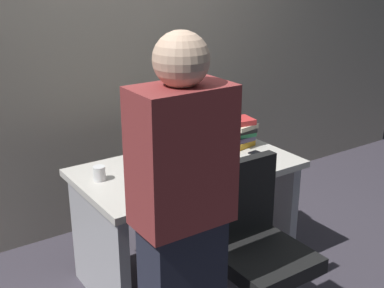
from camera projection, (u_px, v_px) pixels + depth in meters
ground_plane at (188, 269)px, 3.28m from camera, size 9.00×9.00×0.00m
wall_back at (113, 19)px, 3.49m from camera, size 6.40×0.10×3.00m
desk at (187, 200)px, 3.11m from camera, size 1.32×0.74×0.72m
office_chair at (257, 260)px, 2.61m from camera, size 0.52×0.52×0.94m
person_at_desk at (182, 223)px, 2.12m from camera, size 0.40×0.24×1.64m
monitor at (182, 115)px, 3.12m from camera, size 0.54×0.16×0.46m
keyboard at (196, 170)px, 2.94m from camera, size 0.44×0.15×0.02m
mouse at (235, 158)px, 3.10m from camera, size 0.06×0.10×0.03m
cup_near_keyboard at (151, 182)px, 2.68m from camera, size 0.08×0.08×0.10m
cup_by_monitor at (99, 173)px, 2.81m from camera, size 0.07×0.07×0.08m
book_stack at (240, 132)px, 3.32m from camera, size 0.20×0.18×0.19m
cell_phone at (260, 155)px, 3.19m from camera, size 0.08×0.15×0.01m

